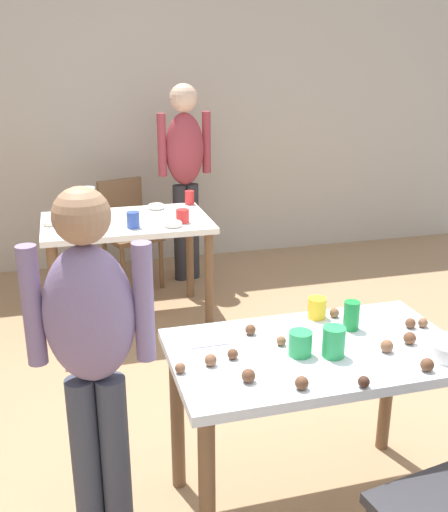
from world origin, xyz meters
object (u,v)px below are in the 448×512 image
object	(u,v)px
pitcher_far	(87,202)
dining_table_near	(314,374)
person_adult_far	(185,165)
person_girl_near	(92,348)
dining_table_far	(127,235)
soda_can	(351,315)
chair_far_table	(127,226)

from	to	relation	value
pitcher_far	dining_table_near	bearing A→B (deg)	-71.46
person_adult_far	dining_table_near	bearing A→B (deg)	-91.39
pitcher_far	person_girl_near	bearing A→B (deg)	-92.65
dining_table_far	soda_can	distance (m)	2.09
pitcher_far	soda_can	bearing A→B (deg)	-65.62
dining_table_near	pitcher_far	xyz separation A→B (m)	(-0.75, 2.22, 0.22)
dining_table_near	chair_far_table	distance (m)	2.84
dining_table_far	person_girl_near	world-z (taller)	person_girl_near
dining_table_near	chair_far_table	bearing A→B (deg)	98.58
dining_table_far	person_girl_near	bearing A→B (deg)	-99.64
chair_far_table	person_adult_far	size ratio (longest dim) A/B	0.54
dining_table_far	soda_can	bearing A→B (deg)	-70.16
person_girl_near	pitcher_far	size ratio (longest dim) A/B	6.78
dining_table_near	dining_table_far	world-z (taller)	same
dining_table_far	soda_can	size ratio (longest dim) A/B	9.32
soda_can	pitcher_far	size ratio (longest dim) A/B	0.58
dining_table_far	chair_far_table	bearing A→B (deg)	83.98
chair_far_table	person_girl_near	distance (m)	2.82
chair_far_table	soda_can	world-z (taller)	soda_can
dining_table_far	dining_table_near	bearing A→B (deg)	-76.50
dining_table_near	pitcher_far	size ratio (longest dim) A/B	5.37
soda_can	dining_table_near	bearing A→B (deg)	-150.11
dining_table_near	person_girl_near	xyz separation A→B (m)	(-0.85, 0.04, 0.22)
chair_far_table	dining_table_near	bearing A→B (deg)	-81.42
dining_table_far	chair_far_table	distance (m)	0.74
person_adult_far	dining_table_far	bearing A→B (deg)	-128.51
dining_table_near	soda_can	distance (m)	0.30
chair_far_table	person_adult_far	world-z (taller)	person_adult_far
person_adult_far	soda_can	world-z (taller)	person_adult_far
pitcher_far	dining_table_far	bearing A→B (deg)	-30.10
chair_far_table	soda_can	distance (m)	2.78
pitcher_far	person_adult_far	bearing A→B (deg)	35.04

